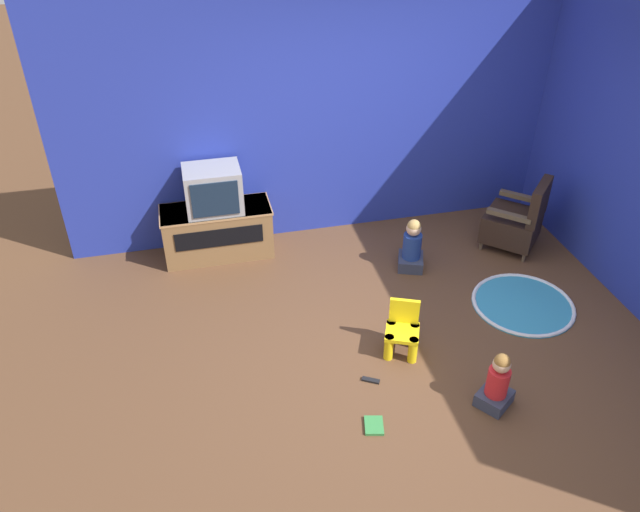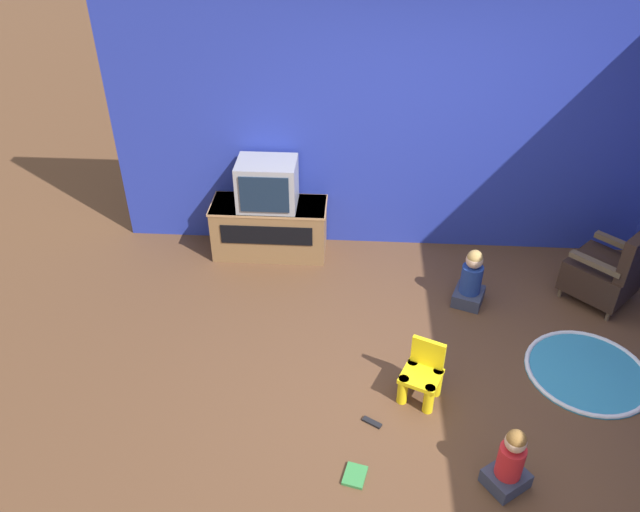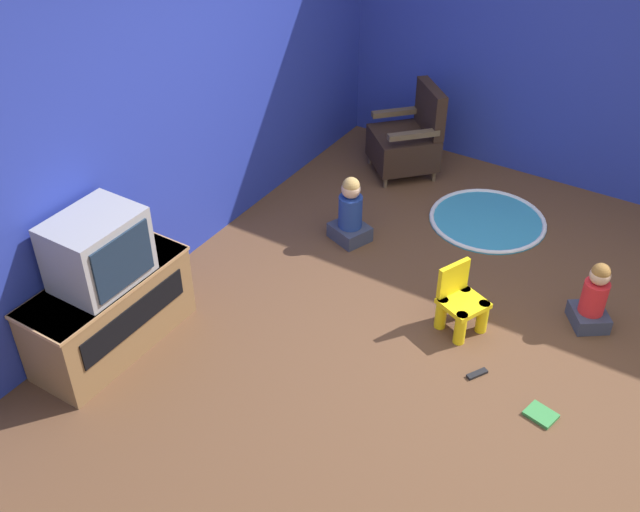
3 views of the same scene
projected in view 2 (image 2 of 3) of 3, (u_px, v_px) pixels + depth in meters
ground_plane at (423, 387)px, 4.95m from camera, size 30.00×30.00×0.00m
wall_back at (390, 111)px, 5.90m from camera, size 5.43×0.12×2.88m
tv_cabinet at (270, 227)px, 6.36m from camera, size 1.16×0.48×0.56m
television at (267, 184)px, 6.06m from camera, size 0.57×0.45×0.47m
black_armchair at (608, 272)px, 5.67m from camera, size 0.77×0.77×0.83m
yellow_kid_chair at (422, 377)px, 4.77m from camera, size 0.37×0.37×0.49m
play_mat at (587, 372)px, 5.07m from camera, size 0.99×0.99×0.04m
child_watching_left at (471, 281)px, 5.69m from camera, size 0.34×0.36×0.58m
child_watching_center at (510, 463)px, 4.09m from camera, size 0.35×0.35×0.53m
book at (355, 476)px, 4.26m from camera, size 0.18×0.21×0.02m
remote_control at (372, 422)px, 4.64m from camera, size 0.15×0.11×0.02m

